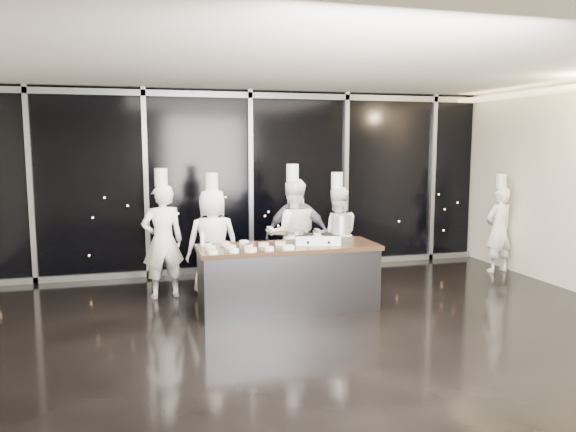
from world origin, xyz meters
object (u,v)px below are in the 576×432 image
object	(u,v)px
demo_counter	(288,277)
chef_right	(336,235)
chef_center	(292,234)
guest	(297,235)
chef_left	(213,241)
chef_side	(499,228)
stock_pot	(341,224)
chef_far_left	(163,240)
stove	(317,239)
frying_pan	(295,232)

from	to	relation	value
demo_counter	chef_right	distance (m)	1.64
chef_center	guest	world-z (taller)	chef_center
chef_right	chef_center	bearing A→B (deg)	17.63
chef_left	chef_right	world-z (taller)	chef_left
demo_counter	chef_side	bearing A→B (deg)	15.96
stock_pot	chef_far_left	distance (m)	2.63
chef_left	stock_pot	bearing A→B (deg)	140.68
chef_right	chef_far_left	bearing A→B (deg)	9.47
stove	chef_left	world-z (taller)	chef_left
chef_side	chef_right	bearing A→B (deg)	-8.73
stove	chef_right	xyz separation A→B (m)	(0.70, 1.14, -0.16)
stove	chef_center	world-z (taller)	chef_center
demo_counter	stove	bearing A→B (deg)	0.89
frying_pan	guest	distance (m)	1.05
chef_far_left	chef_left	size ratio (longest dim) A/B	1.04
chef_side	chef_left	bearing A→B (deg)	-8.03
stove	chef_left	size ratio (longest dim) A/B	0.37
stove	frying_pan	world-z (taller)	frying_pan
demo_counter	chef_center	bearing A→B (deg)	71.10
stock_pot	guest	xyz separation A→B (m)	(-0.28, 1.13, -0.33)
chef_left	chef_right	size ratio (longest dim) A/B	1.01
chef_right	stove	bearing A→B (deg)	66.34
stock_pot	chef_side	size ratio (longest dim) A/B	0.15
chef_right	frying_pan	bearing A→B (deg)	54.73
chef_far_left	chef_left	world-z (taller)	chef_far_left
chef_left	chef_right	bearing A→B (deg)	178.40
stove	guest	distance (m)	1.05
stock_pot	chef_right	distance (m)	1.34
guest	demo_counter	bearing A→B (deg)	81.17
chef_right	stock_pot	bearing A→B (deg)	80.01
frying_pan	chef_far_left	size ratio (longest dim) A/B	0.26
chef_side	demo_counter	bearing A→B (deg)	6.21
chef_far_left	chef_right	bearing A→B (deg)	172.04
chef_center	chef_side	bearing A→B (deg)	-169.70
demo_counter	chef_center	world-z (taller)	chef_center
chef_left	chef_far_left	bearing A→B (deg)	-6.75
stock_pot	chef_left	world-z (taller)	chef_left
chef_far_left	guest	world-z (taller)	chef_far_left
chef_left	chef_side	size ratio (longest dim) A/B	1.06
chef_far_left	chef_right	size ratio (longest dim) A/B	1.05
stove	guest	xyz separation A→B (m)	(0.02, 1.05, -0.12)
stock_pot	chef_left	distance (m)	2.00
stock_pot	chef_right	bearing A→B (deg)	71.95
frying_pan	chef_side	xyz separation A→B (m)	(4.08, 1.12, -0.28)
chef_far_left	guest	size ratio (longest dim) A/B	1.14
chef_side	chef_far_left	bearing A→B (deg)	-8.55
demo_counter	chef_center	xyz separation A→B (m)	(0.35, 1.02, 0.42)
demo_counter	chef_side	world-z (taller)	chef_side
chef_center	chef_side	distance (m)	3.86
stove	chef_far_left	bearing A→B (deg)	166.63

